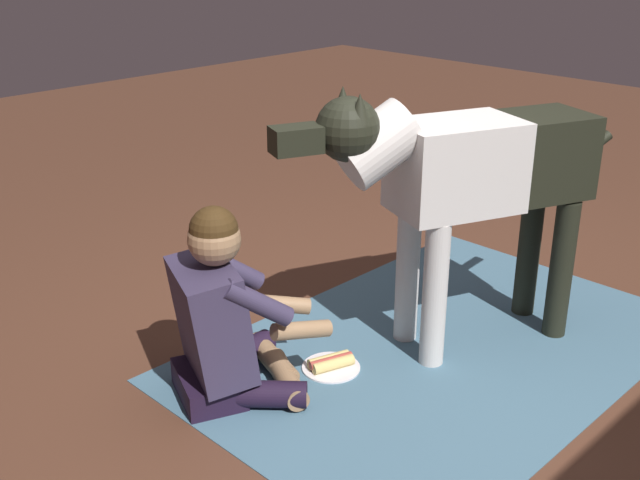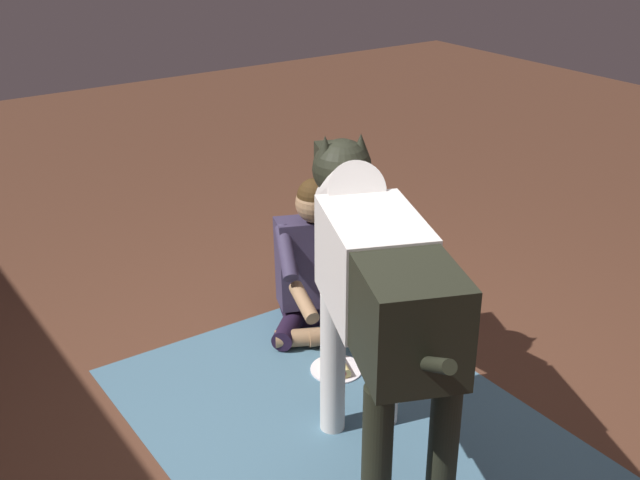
# 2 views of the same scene
# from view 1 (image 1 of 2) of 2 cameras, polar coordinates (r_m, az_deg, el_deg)

# --- Properties ---
(ground_plane) EXTENTS (13.51, 13.51, 0.00)m
(ground_plane) POSITION_cam_1_polar(r_m,az_deg,el_deg) (3.59, 6.58, -8.77)
(ground_plane) COLOR #513021
(area_rug) EXTENTS (2.34, 1.57, 0.01)m
(area_rug) POSITION_cam_1_polar(r_m,az_deg,el_deg) (3.70, 8.62, -7.75)
(area_rug) COLOR #45697E
(area_rug) RESTS_ON ground
(person_sitting_on_floor) EXTENTS (0.70, 0.62, 0.83)m
(person_sitting_on_floor) POSITION_cam_1_polar(r_m,az_deg,el_deg) (3.20, -6.99, -5.85)
(person_sitting_on_floor) COLOR black
(person_sitting_on_floor) RESTS_ON ground
(large_dog) EXTENTS (1.57, 0.77, 1.24)m
(large_dog) POSITION_cam_1_polar(r_m,az_deg,el_deg) (3.44, 10.64, 4.68)
(large_dog) COLOR silver
(large_dog) RESTS_ON ground
(hot_dog_on_plate) EXTENTS (0.26, 0.26, 0.06)m
(hot_dog_on_plate) POSITION_cam_1_polar(r_m,az_deg,el_deg) (3.49, 0.81, -9.05)
(hot_dog_on_plate) COLOR white
(hot_dog_on_plate) RESTS_ON ground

